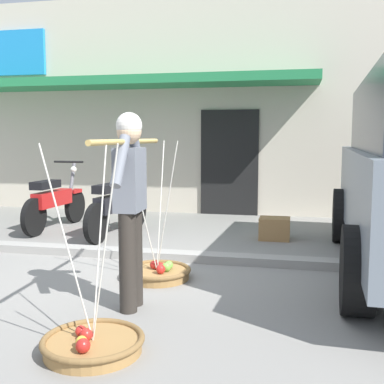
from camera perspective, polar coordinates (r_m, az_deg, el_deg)
The scene contains 9 objects.
ground_plane at distance 5.36m, azimuth -7.81°, elevation -9.64°, with size 90.00×90.00×0.00m, color gray.
sidewalk_curb at distance 5.98m, azimuth -5.50°, elevation -7.38°, with size 20.00×0.24×0.10m, color gray.
fruit_vendor at distance 4.12m, azimuth -7.38°, elevation -0.62°, with size 0.22×1.78×1.70m.
fruit_basket_left_side at distance 3.54m, azimuth -11.74°, elevation -17.16°, with size 0.72×0.72×1.45m.
fruit_basket_right_side at distance 5.14m, azimuth -4.16°, elevation -9.44°, with size 0.72×0.72×1.45m.
motorcycle_nearest_shop at distance 8.03m, azimuth -16.04°, elevation -1.10°, with size 0.54×1.82×1.09m.
motorcycle_second_in_row at distance 7.29m, azimuth -8.95°, elevation -1.68°, with size 0.54×1.81×1.09m.
storefront_building at distance 12.04m, azimuth -3.17°, elevation 9.48°, with size 13.00×6.00×4.20m.
wooden_crate at distance 7.10m, azimuth 9.79°, elevation -4.31°, with size 0.44×0.36×0.32m, color olive.
Camera 1 is at (1.79, -4.82, 1.49)m, focal length 44.82 mm.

